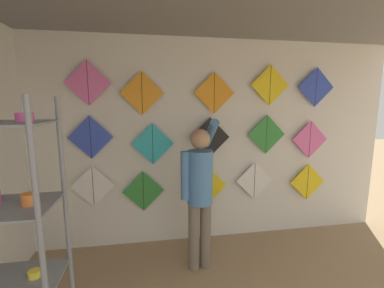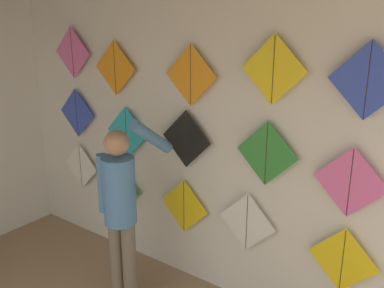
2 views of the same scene
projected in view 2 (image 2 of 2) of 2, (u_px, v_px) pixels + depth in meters
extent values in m
cube|color=silver|center=(189.00, 145.00, 4.08)|extent=(5.42, 0.06, 2.80)
cylinder|color=#726656|center=(117.00, 260.00, 3.99)|extent=(0.13, 0.13, 0.81)
cylinder|color=#726656|center=(129.00, 264.00, 3.92)|extent=(0.13, 0.13, 0.81)
cylinder|color=#4C7FB7|center=(119.00, 191.00, 3.74)|extent=(0.29, 0.29, 0.61)
sphere|color=tan|center=(117.00, 143.00, 3.61)|extent=(0.22, 0.22, 0.22)
cylinder|color=#4C7FB7|center=(103.00, 183.00, 3.81)|extent=(0.10, 0.10, 0.54)
cylinder|color=#4C7FB7|center=(151.00, 137.00, 3.70)|extent=(0.10, 0.50, 0.39)
cube|color=white|center=(81.00, 166.00, 5.03)|extent=(0.55, 0.01, 0.55)
cylinder|color=black|center=(81.00, 166.00, 5.03)|extent=(0.01, 0.01, 0.53)
cube|color=#338C38|center=(120.00, 187.00, 4.70)|extent=(0.55, 0.01, 0.55)
cylinder|color=black|center=(120.00, 187.00, 4.69)|extent=(0.01, 0.01, 0.53)
cube|color=yellow|center=(184.00, 206.00, 4.19)|extent=(0.55, 0.01, 0.55)
cylinder|color=black|center=(184.00, 206.00, 4.19)|extent=(0.01, 0.01, 0.53)
cube|color=white|center=(247.00, 222.00, 3.78)|extent=(0.55, 0.01, 0.55)
cylinder|color=black|center=(247.00, 222.00, 3.78)|extent=(0.01, 0.01, 0.53)
cube|color=yellow|center=(343.00, 260.00, 3.32)|extent=(0.55, 0.01, 0.55)
cylinder|color=black|center=(343.00, 260.00, 3.32)|extent=(0.01, 0.01, 0.53)
cube|color=blue|center=(77.00, 113.00, 4.83)|extent=(0.55, 0.01, 0.55)
cylinder|color=black|center=(77.00, 113.00, 4.83)|extent=(0.01, 0.01, 0.53)
cube|color=#28B2C6|center=(126.00, 133.00, 4.42)|extent=(0.55, 0.01, 0.55)
cylinder|color=black|center=(126.00, 133.00, 4.42)|extent=(0.01, 0.01, 0.53)
cube|color=black|center=(186.00, 139.00, 3.97)|extent=(0.55, 0.01, 0.55)
cylinder|color=black|center=(186.00, 139.00, 3.96)|extent=(0.01, 0.01, 0.53)
cube|color=#338C38|center=(266.00, 154.00, 3.49)|extent=(0.55, 0.01, 0.55)
cylinder|color=black|center=(266.00, 154.00, 3.49)|extent=(0.01, 0.01, 0.53)
cube|color=pink|center=(350.00, 183.00, 3.13)|extent=(0.55, 0.01, 0.55)
cylinder|color=black|center=(350.00, 183.00, 3.13)|extent=(0.01, 0.01, 0.53)
cube|color=pink|center=(72.00, 53.00, 4.63)|extent=(0.55, 0.01, 0.55)
cylinder|color=black|center=(72.00, 53.00, 4.63)|extent=(0.01, 0.01, 0.53)
cube|color=orange|center=(115.00, 68.00, 4.30)|extent=(0.55, 0.01, 0.55)
cylinder|color=black|center=(115.00, 68.00, 4.29)|extent=(0.01, 0.01, 0.53)
cube|color=orange|center=(191.00, 75.00, 3.76)|extent=(0.55, 0.01, 0.55)
cylinder|color=black|center=(191.00, 75.00, 3.76)|extent=(0.01, 0.01, 0.53)
cube|color=yellow|center=(273.00, 70.00, 3.28)|extent=(0.55, 0.01, 0.55)
cylinder|color=black|center=(273.00, 70.00, 3.28)|extent=(0.01, 0.01, 0.53)
cube|color=blue|center=(368.00, 81.00, 2.89)|extent=(0.55, 0.01, 0.55)
cylinder|color=black|center=(368.00, 81.00, 2.89)|extent=(0.01, 0.01, 0.53)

